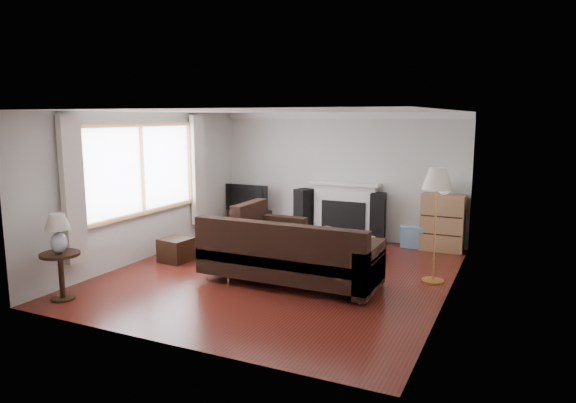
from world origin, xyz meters
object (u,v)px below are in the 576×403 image
at_px(tv_stand, 250,220).
at_px(floor_lamp, 435,226).
at_px(bookshelf, 442,223).
at_px(side_table, 61,276).
at_px(sectional_sofa, 289,253).
at_px(coffee_table, 338,246).

bearing_deg(tv_stand, floor_lamp, -24.35).
relative_size(bookshelf, side_table, 1.61).
distance_m(bookshelf, sectional_sofa, 3.36).
height_order(bookshelf, sectional_sofa, bookshelf).
bearing_deg(coffee_table, bookshelf, 63.38).
bearing_deg(floor_lamp, sectional_sofa, -152.88).
bearing_deg(sectional_sofa, side_table, -142.76).
bearing_deg(sectional_sofa, coffee_table, 83.41).
distance_m(sectional_sofa, coffee_table, 1.61).
relative_size(tv_stand, sectional_sofa, 0.31).
bearing_deg(bookshelf, coffee_table, -139.96).
height_order(bookshelf, side_table, bookshelf).
bearing_deg(tv_stand, coffee_table, -27.46).
xyz_separation_m(tv_stand, sectional_sofa, (2.26, -2.85, 0.23)).
xyz_separation_m(bookshelf, sectional_sofa, (-1.73, -2.88, -0.06)).
distance_m(tv_stand, side_table, 4.74).
height_order(bookshelf, coffee_table, bookshelf).
bearing_deg(side_table, coffee_table, 52.48).
height_order(floor_lamp, side_table, floor_lamp).
bearing_deg(sectional_sofa, floor_lamp, 27.12).
relative_size(tv_stand, side_table, 1.37).
xyz_separation_m(bookshelf, floor_lamp, (0.17, -1.91, 0.33)).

